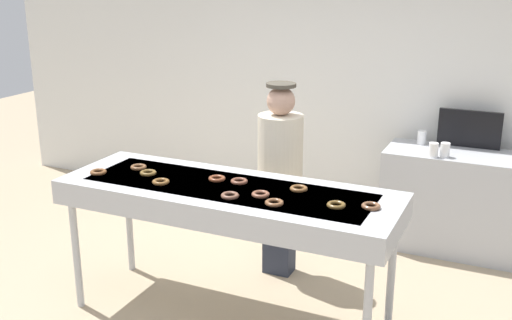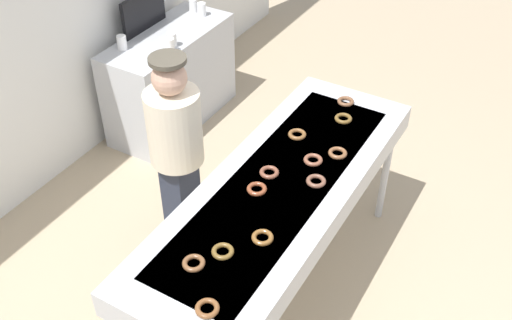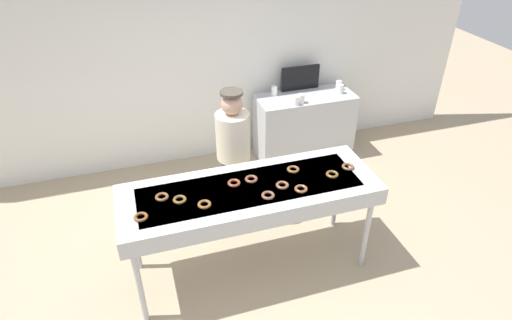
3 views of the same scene
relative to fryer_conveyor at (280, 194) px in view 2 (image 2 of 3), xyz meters
name	(u,v)px [view 2 (image 2 of 3)]	position (x,y,z in m)	size (l,w,h in m)	color
ground_plane	(276,292)	(0.00, 0.00, -0.95)	(16.00, 16.00, 0.00)	tan
fryer_conveyor	(280,194)	(0.00, 0.00, 0.00)	(2.45, 0.84, 1.04)	#B7BABF
chocolate_donut_0	(207,308)	(-1.01, -0.15, 0.10)	(0.12, 0.12, 0.03)	brown
chocolate_donut_1	(223,251)	(-0.66, -0.01, 0.10)	(0.12, 0.12, 0.03)	brown
chocolate_donut_2	(338,153)	(0.44, -0.19, 0.10)	(0.12, 0.12, 0.03)	brown
chocolate_donut_3	(269,172)	(0.04, 0.10, 0.10)	(0.12, 0.12, 0.03)	brown
chocolate_donut_4	(263,237)	(-0.46, -0.14, 0.10)	(0.12, 0.12, 0.03)	brown
chocolate_donut_5	(297,134)	(0.49, 0.13, 0.10)	(0.12, 0.12, 0.03)	brown
chocolate_donut_6	(316,181)	(0.12, -0.19, 0.10)	(0.12, 0.12, 0.03)	brown
chocolate_donut_7	(346,101)	(1.03, 0.01, 0.10)	(0.12, 0.12, 0.03)	brown
chocolate_donut_8	(257,189)	(-0.13, 0.09, 0.10)	(0.12, 0.12, 0.03)	brown
chocolate_donut_9	(194,263)	(-0.81, 0.08, 0.10)	(0.12, 0.12, 0.03)	brown
chocolate_donut_10	(343,119)	(0.82, -0.06, 0.10)	(0.12, 0.12, 0.03)	brown
chocolate_donut_11	(313,160)	(0.29, -0.08, 0.10)	(0.12, 0.12, 0.03)	brown
worker_baker	(176,147)	(0.06, 0.84, 0.01)	(0.37, 0.37, 1.65)	#262C3D
prep_counter	(171,79)	(1.40, 1.93, -0.48)	(1.37, 0.58, 0.94)	#B7BABF
paper_cup_0	(172,40)	(1.25, 1.75, 0.05)	(0.08, 0.08, 0.13)	white
paper_cup_1	(193,5)	(1.92, 2.00, 0.05)	(0.08, 0.08, 0.13)	white
paper_cup_2	(122,43)	(0.98, 2.10, 0.05)	(0.08, 0.08, 0.13)	white
paper_cup_3	(170,45)	(1.15, 1.71, 0.05)	(0.08, 0.08, 0.13)	white
paper_cup_4	(202,9)	(1.89, 1.88, 0.05)	(0.08, 0.08, 0.13)	white
menu_display	(143,11)	(1.40, 2.17, 0.16)	(0.56, 0.04, 0.34)	black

